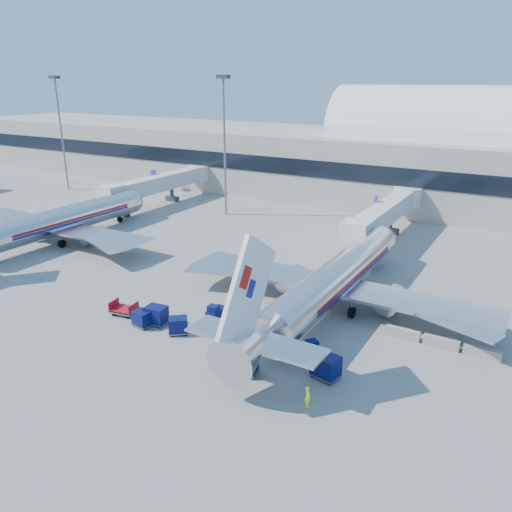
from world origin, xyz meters
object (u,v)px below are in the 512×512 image
Objects in this scene: airliner_mid at (53,223)px; jetbridge_mid at (163,182)px; cart_train_c at (142,318)px; tug_left at (216,311)px; ramp_worker at (307,396)px; barrier_mid at (441,343)px; cart_solo_far at (326,366)px; cart_open_red at (124,310)px; cart_train_a at (178,325)px; tug_right at (314,351)px; barrier_far at (482,353)px; cart_solo_near at (245,363)px; tug_lead at (241,328)px; jetbridge_near at (387,212)px; airliner_main at (332,281)px; barrier_near at (403,333)px; cart_train_b at (156,315)px; mast_west at (224,126)px; mast_far_west at (59,117)px.

airliner_mid reaches higher than jetbridge_mid.
cart_train_c is at bearing -51.79° from jetbridge_mid.
ramp_worker is at bearing -121.61° from tug_left.
cart_solo_far is (-6.76, -9.36, 0.55)m from barrier_mid.
cart_open_red is (-21.44, 0.05, -0.53)m from cart_solo_far.
cart_train_a is at bearing -20.68° from airliner_mid.
tug_right reaches higher than cart_open_red.
barrier_far is 19.89m from cart_solo_near.
tug_lead is at bearing -143.81° from tug_right.
tug_left is at bearing 52.71° from cart_train_c.
airliner_mid reaches higher than cart_train_a.
cart_open_red is (-19.43, -2.17, -0.16)m from tug_right.
airliner_mid is at bearing -146.41° from jetbridge_near.
jetbridge_near is 9.17× the size of barrier_far.
tug_left is (33.24, -7.78, -2.27)m from airliner_mid.
jetbridge_mid reaches higher than cart_train_c.
jetbridge_mid is (-44.40, 26.30, 1.00)m from airliner_main.
airliner_main is 11.84m from barrier_mid.
airliner_mid is at bearing -84.78° from jetbridge_mid.
ramp_worker reaches higher than cart_train_a.
airliner_mid reaches higher than tug_left.
barrier_near is 6.60m from barrier_far.
tug_lead is at bearing -114.24° from tug_left.
cart_open_red is at bearing 170.80° from cart_train_c.
cart_solo_near is at bearing -43.43° from jetbridge_mid.
cart_open_red is (-12.13, -2.31, -0.23)m from tug_lead.
airliner_main is at bearing -29.49° from ramp_worker.
tug_lead is at bearing -151.27° from barrier_near.
cart_train_b is (-8.03, -2.24, 0.25)m from tug_lead.
tug_right is (32.53, -35.14, -14.16)m from mast_west.
tug_right is at bearing -75.29° from airliner_main.
tug_right is at bearing -26.01° from ramp_worker.
airliner_main is at bearing 167.50° from barrier_mid.
cart_open_red is at bearing 138.50° from cart_train_a.
mast_far_west is 10.13× the size of tug_left.
jetbridge_near is 39.55m from cart_train_b.
airliner_mid is 15.49× the size of cart_solo_far.
barrier_near is (52.40, -28.81, -3.48)m from jetbridge_mid.
airliner_mid reaches higher than tug_right.
mast_far_west is 84.52m from cart_solo_far.
jetbridge_near is 36.44m from tug_right.
barrier_near is (10.40, -28.81, -3.48)m from jetbridge_near.
barrier_near is 1.13× the size of tug_lead.
tug_right is 0.97× the size of cart_solo_far.
barrier_near is at bearing -19.75° from mast_far_west.
cart_open_red is at bearing -25.21° from airliner_mid.
cart_train_a reaches higher than barrier_far.
cart_train_c reaches higher than barrier_far.
cart_train_b is at bearing -159.03° from barrier_mid.
jetbridge_mid is at bearing 107.98° from tug_lead.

